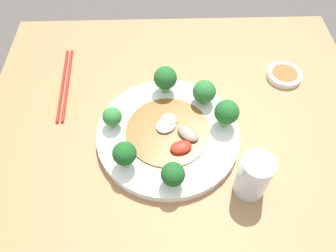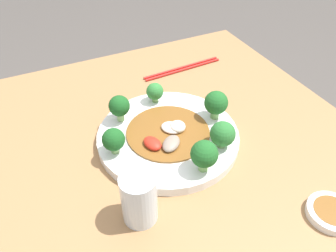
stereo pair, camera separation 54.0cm
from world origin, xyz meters
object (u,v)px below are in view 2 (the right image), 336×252
object	(u,v)px
plate	(168,136)
broccoli_west	(216,103)
broccoli_northwest	(223,134)
drinking_glass	(139,198)
stirfry_center	(168,133)
broccoli_south	(155,92)
broccoli_southeast	(119,106)
broccoli_east	(114,140)
sauce_dish	(331,212)
broccoli_north	(204,154)
chopsticks	(183,68)

from	to	relation	value
plate	broccoli_west	distance (m)	0.13
broccoli_northwest	drinking_glass	bearing A→B (deg)	18.96
stirfry_center	broccoli_south	bearing A→B (deg)	-101.00
broccoli_southeast	broccoli_south	world-z (taller)	broccoli_southeast
stirfry_center	broccoli_southeast	bearing A→B (deg)	-50.94
broccoli_west	drinking_glass	xyz separation A→B (m)	(0.25, 0.16, -0.01)
broccoli_east	sauce_dish	world-z (taller)	broccoli_east
plate	broccoli_south	distance (m)	0.13
broccoli_west	broccoli_northwest	size ratio (longest dim) A/B	1.16
broccoli_west	broccoli_southeast	xyz separation A→B (m)	(0.20, -0.08, -0.00)
broccoli_east	stirfry_center	world-z (taller)	broccoli_east
drinking_glass	stirfry_center	bearing A→B (deg)	-129.91
broccoli_south	stirfry_center	xyz separation A→B (m)	(0.02, 0.13, -0.02)
broccoli_southeast	broccoli_north	xyz separation A→B (m)	(-0.10, 0.21, 0.00)
plate	drinking_glass	bearing A→B (deg)	50.67
sauce_dish	broccoli_east	bearing A→B (deg)	-44.52
sauce_dish	plate	bearing A→B (deg)	-59.50
broccoli_south	broccoli_north	distance (m)	0.25
plate	broccoli_east	bearing A→B (deg)	2.64
broccoli_north	drinking_glass	bearing A→B (deg)	12.69
broccoli_east	chopsticks	size ratio (longest dim) A/B	0.24
broccoli_west	broccoli_east	size ratio (longest dim) A/B	1.19
plate	stirfry_center	xyz separation A→B (m)	(0.00, 0.01, 0.02)
broccoli_west	stirfry_center	xyz separation A→B (m)	(0.12, 0.01, -0.04)
broccoli_southeast	broccoli_south	distance (m)	0.11
drinking_glass	broccoli_north	bearing A→B (deg)	-167.31
broccoli_south	broccoli_southeast	bearing A→B (deg)	17.87
broccoli_north	sauce_dish	distance (m)	0.25
broccoli_north	stirfry_center	distance (m)	0.13
broccoli_south	chopsticks	size ratio (longest dim) A/B	0.20
broccoli_west	chopsticks	world-z (taller)	broccoli_west
broccoli_northwest	drinking_glass	world-z (taller)	drinking_glass
broccoli_south	broccoli_north	xyz separation A→B (m)	(0.01, 0.25, 0.01)
stirfry_center	drinking_glass	distance (m)	0.20
plate	sauce_dish	size ratio (longest dim) A/B	3.62
broccoli_east	drinking_glass	bearing A→B (deg)	87.93
broccoli_southeast	broccoli_south	size ratio (longest dim) A/B	1.28
broccoli_southeast	broccoli_east	xyz separation A→B (m)	(0.04, 0.09, -0.01)
broccoli_southeast	stirfry_center	bearing A→B (deg)	129.06
plate	chopsticks	bearing A→B (deg)	-123.55
broccoli_north	broccoli_west	bearing A→B (deg)	-129.41
broccoli_southeast	drinking_glass	distance (m)	0.25
broccoli_north	drinking_glass	xyz separation A→B (m)	(0.15, 0.03, -0.01)
broccoli_south	broccoli_north	world-z (taller)	broccoli_north
stirfry_center	chopsticks	bearing A→B (deg)	-123.33
broccoli_south	stirfry_center	distance (m)	0.13
broccoli_west	drinking_glass	world-z (taller)	drinking_glass
plate	broccoli_southeast	world-z (taller)	broccoli_southeast
broccoli_east	chopsticks	bearing A→B (deg)	-138.34
plate	chopsticks	xyz separation A→B (m)	(-0.17, -0.26, -0.01)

